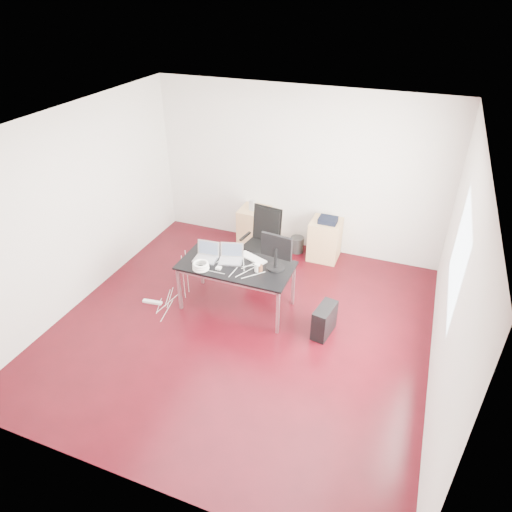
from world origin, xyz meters
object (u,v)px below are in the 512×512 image
(pc_tower, at_px, (324,320))
(filing_cabinet_right, at_px, (325,240))
(office_chair, at_px, (262,239))
(desk, at_px, (236,268))
(filing_cabinet_left, at_px, (254,227))

(pc_tower, bearing_deg, filing_cabinet_right, 113.54)
(filing_cabinet_right, height_order, pc_tower, filing_cabinet_right)
(office_chair, bearing_deg, desk, -82.44)
(filing_cabinet_right, bearing_deg, desk, -115.34)
(filing_cabinet_left, bearing_deg, office_chair, -60.26)
(filing_cabinet_left, distance_m, filing_cabinet_right, 1.30)
(desk, bearing_deg, office_chair, 89.38)
(office_chair, distance_m, filing_cabinet_left, 0.94)
(desk, relative_size, filing_cabinet_left, 2.29)
(desk, xyz_separation_m, filing_cabinet_left, (-0.44, 1.82, -0.33))
(office_chair, xyz_separation_m, filing_cabinet_right, (0.85, 0.78, -0.26))
(desk, relative_size, filing_cabinet_right, 2.29)
(desk, height_order, filing_cabinet_right, desk)
(desk, xyz_separation_m, filing_cabinet_right, (0.86, 1.82, -0.33))
(desk, distance_m, filing_cabinet_right, 2.04)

